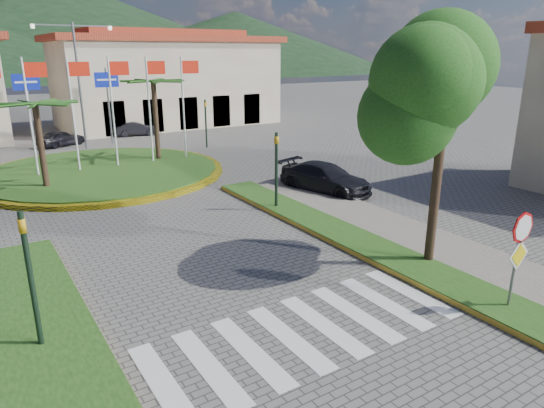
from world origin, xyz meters
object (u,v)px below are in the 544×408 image
roundabout_island (102,171)px  deciduous_tree (446,92)px  car_dark_a (61,138)px  car_side_right (325,178)px  stop_sign (519,245)px  car_dark_b (137,129)px

roundabout_island → deciduous_tree: 18.55m
roundabout_island → car_dark_a: roundabout_island is taller
roundabout_island → deciduous_tree: deciduous_tree is taller
car_dark_a → car_side_right: 20.48m
stop_sign → deciduous_tree: size_ratio=0.39×
roundabout_island → deciduous_tree: bearing=-72.1°
car_dark_a → car_dark_b: (5.78, 1.54, -0.01)m
roundabout_island → stop_sign: size_ratio=4.79×
car_dark_b → car_side_right: (2.36, -20.33, 0.13)m
stop_sign → car_side_right: 11.54m
stop_sign → deciduous_tree: bearing=78.8°
roundabout_island → stop_sign: 20.69m
stop_sign → car_dark_b: (0.64, 31.42, -1.26)m
stop_sign → car_dark_a: stop_sign is taller
roundabout_island → car_side_right: 11.94m
stop_sign → car_dark_b: size_ratio=0.82×
car_dark_a → car_dark_b: size_ratio=0.99×
stop_sign → car_dark_a: 30.34m
deciduous_tree → car_dark_b: 28.76m
deciduous_tree → stop_sign: bearing=-101.2°
deciduous_tree → car_dark_a: deciduous_tree is taller
roundabout_island → car_side_right: bearing=-48.6°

